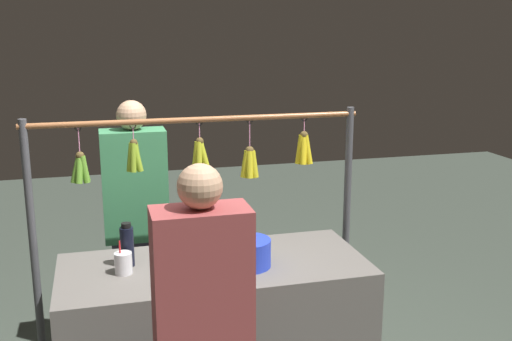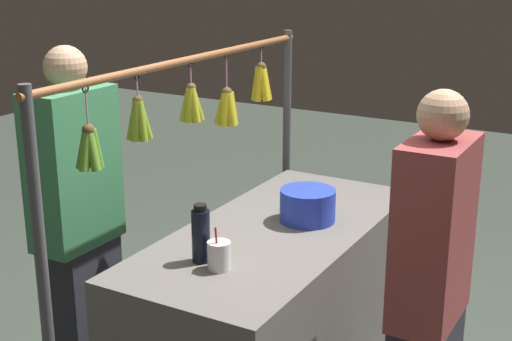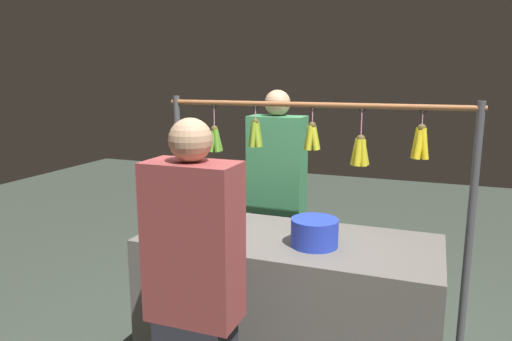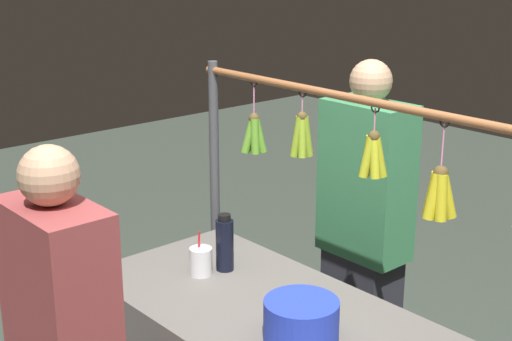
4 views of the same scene
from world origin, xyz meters
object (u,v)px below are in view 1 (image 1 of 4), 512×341
(water_bottle, at_px, (127,246))
(blue_bucket, at_px, (247,253))
(vendor_person, at_px, (137,233))
(drink_cup, at_px, (123,263))

(water_bottle, xyz_separation_m, blue_bucket, (-0.60, 0.16, -0.04))
(blue_bucket, bearing_deg, vendor_person, -60.64)
(blue_bucket, distance_m, vendor_person, 1.03)
(water_bottle, height_order, drink_cup, water_bottle)
(drink_cup, bearing_deg, blue_bucket, 173.92)
(water_bottle, distance_m, drink_cup, 0.12)
(blue_bucket, relative_size, vendor_person, 0.15)
(drink_cup, relative_size, vendor_person, 0.10)
(drink_cup, bearing_deg, vendor_person, -98.37)
(drink_cup, xyz_separation_m, vendor_person, (-0.12, -0.83, -0.13))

